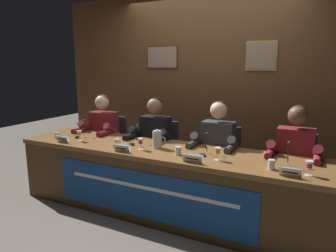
{
  "coord_description": "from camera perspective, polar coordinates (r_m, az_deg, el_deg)",
  "views": [
    {
      "loc": [
        1.42,
        -2.81,
        1.6
      ],
      "look_at": [
        0.0,
        0.0,
        0.98
      ],
      "focal_mm": 32.59,
      "sensor_mm": 36.0,
      "label": 1
    }
  ],
  "objects": [
    {
      "name": "water_pitcher_central",
      "position": [
        3.28,
        -2.01,
        -2.52
      ],
      "size": [
        0.15,
        0.1,
        0.21
      ],
      "color": "silver",
      "rests_on": "conference_table"
    },
    {
      "name": "juice_glass_center_right",
      "position": [
        2.9,
        9.26,
        -4.7
      ],
      "size": [
        0.06,
        0.06,
        0.12
      ],
      "color": "white",
      "rests_on": "conference_table"
    },
    {
      "name": "nameplate_far_right",
      "position": [
        2.66,
        21.93,
        -7.94
      ],
      "size": [
        0.17,
        0.06,
        0.08
      ],
      "color": "white",
      "rests_on": "conference_table"
    },
    {
      "name": "juice_glass_far_left",
      "position": [
        3.74,
        -16.28,
        -1.42
      ],
      "size": [
        0.06,
        0.06,
        0.12
      ],
      "color": "white",
      "rests_on": "conference_table"
    },
    {
      "name": "juice_glass_far_right",
      "position": [
        2.72,
        24.92,
        -6.7
      ],
      "size": [
        0.06,
        0.06,
        0.12
      ],
      "color": "white",
      "rests_on": "conference_table"
    },
    {
      "name": "panelist_center_left",
      "position": [
        3.78,
        -2.9,
        -2.48
      ],
      "size": [
        0.51,
        0.48,
        1.22
      ],
      "color": "black",
      "rests_on": "ground_plane"
    },
    {
      "name": "nameplate_center_right",
      "position": [
        2.82,
        4.65,
        -6.03
      ],
      "size": [
        0.19,
        0.06,
        0.08
      ],
      "color": "white",
      "rests_on": "conference_table"
    },
    {
      "name": "chair_center_right",
      "position": [
        3.73,
        9.75,
        -7.26
      ],
      "size": [
        0.44,
        0.44,
        0.89
      ],
      "color": "black",
      "rests_on": "ground_plane"
    },
    {
      "name": "water_cup_far_right",
      "position": [
        2.78,
        18.77,
        -6.92
      ],
      "size": [
        0.06,
        0.06,
        0.08
      ],
      "color": "silver",
      "rests_on": "conference_table"
    },
    {
      "name": "nameplate_far_left",
      "position": [
        3.74,
        -19.03,
        -2.29
      ],
      "size": [
        0.17,
        0.06,
        0.08
      ],
      "color": "white",
      "rests_on": "conference_table"
    },
    {
      "name": "chair_far_right",
      "position": [
        3.59,
        22.42,
        -8.7
      ],
      "size": [
        0.44,
        0.44,
        0.89
      ],
      "color": "black",
      "rests_on": "ground_plane"
    },
    {
      "name": "panelist_far_right",
      "position": [
        3.32,
        22.48,
        -5.32
      ],
      "size": [
        0.51,
        0.48,
        1.22
      ],
      "color": "black",
      "rests_on": "ground_plane"
    },
    {
      "name": "wall_back_panelled",
      "position": [
        4.32,
        7.64,
        7.18
      ],
      "size": [
        4.76,
        0.14,
        2.6
      ],
      "color": "brown",
      "rests_on": "ground_plane"
    },
    {
      "name": "panelist_center_right",
      "position": [
        3.46,
        8.92,
        -3.9
      ],
      "size": [
        0.51,
        0.48,
        1.22
      ],
      "color": "black",
      "rests_on": "ground_plane"
    },
    {
      "name": "water_cup_center_right",
      "position": [
        3.04,
        1.94,
        -4.76
      ],
      "size": [
        0.06,
        0.06,
        0.08
      ],
      "color": "silver",
      "rests_on": "conference_table"
    },
    {
      "name": "panelist_far_left",
      "position": [
        4.24,
        -12.53,
        -1.24
      ],
      "size": [
        0.51,
        0.48,
        1.22
      ],
      "color": "black",
      "rests_on": "ground_plane"
    },
    {
      "name": "microphone_far_left",
      "position": [
        3.92,
        -16.23,
        -0.99
      ],
      "size": [
        0.06,
        0.17,
        0.22
      ],
      "color": "black",
      "rests_on": "conference_table"
    },
    {
      "name": "nameplate_center_left",
      "position": [
        3.19,
        -8.59,
        -4.08
      ],
      "size": [
        0.2,
        0.06,
        0.08
      ],
      "color": "white",
      "rests_on": "conference_table"
    },
    {
      "name": "water_cup_center_left",
      "position": [
        3.4,
        -9.49,
        -3.19
      ],
      "size": [
        0.06,
        0.06,
        0.08
      ],
      "color": "silver",
      "rests_on": "conference_table"
    },
    {
      "name": "water_cup_far_left",
      "position": [
        3.93,
        -20.01,
        -1.77
      ],
      "size": [
        0.06,
        0.06,
        0.08
      ],
      "color": "silver",
      "rests_on": "conference_table"
    },
    {
      "name": "juice_glass_center_left",
      "position": [
        3.23,
        -5.15,
        -2.96
      ],
      "size": [
        0.06,
        0.06,
        0.12
      ],
      "color": "white",
      "rests_on": "conference_table"
    },
    {
      "name": "chair_far_left",
      "position": [
        4.45,
        -10.76,
        -4.21
      ],
      "size": [
        0.44,
        0.44,
        0.89
      ],
      "color": "black",
      "rests_on": "ground_plane"
    },
    {
      "name": "chair_center_left",
      "position": [
        4.02,
        -1.46,
        -5.69
      ],
      "size": [
        0.44,
        0.44,
        0.89
      ],
      "color": "black",
      "rests_on": "ground_plane"
    },
    {
      "name": "microphone_center_right",
      "position": [
        3.05,
        6.79,
        -4.06
      ],
      "size": [
        0.06,
        0.17,
        0.22
      ],
      "color": "black",
      "rests_on": "conference_table"
    },
    {
      "name": "conference_table",
      "position": [
        3.24,
        -0.94,
        -8.6
      ],
      "size": [
        3.56,
        0.8,
        0.73
      ],
      "color": "brown",
      "rests_on": "ground_plane"
    },
    {
      "name": "ground_plane",
      "position": [
        3.53,
        0.0,
        -15.72
      ],
      "size": [
        12.0,
        12.0,
        0.0
      ],
      "primitive_type": "plane",
      "color": "#70665B"
    },
    {
      "name": "microphone_center_left",
      "position": [
        3.46,
        -6.44,
        -2.23
      ],
      "size": [
        0.06,
        0.17,
        0.22
      ],
      "color": "black",
      "rests_on": "conference_table"
    },
    {
      "name": "microphone_far_right",
      "position": [
        2.87,
        21.42,
        -5.78
      ],
      "size": [
        0.06,
        0.17,
        0.22
      ],
      "color": "black",
      "rests_on": "conference_table"
    }
  ]
}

